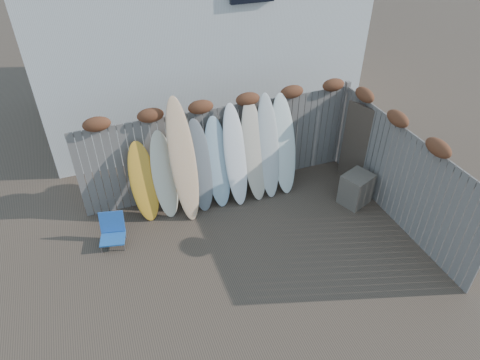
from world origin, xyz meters
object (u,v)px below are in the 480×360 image
object	(u,v)px
beach_chair	(112,230)
lattice_panel	(367,150)
wooden_crate	(356,189)
surfboard_0	(144,182)

from	to	relation	value
beach_chair	lattice_panel	xyz separation A→B (m)	(5.55, -0.10, 0.67)
beach_chair	lattice_panel	bearing A→B (deg)	-1.07
wooden_crate	lattice_panel	size ratio (longest dim) A/B	0.37
wooden_crate	surfboard_0	bearing A→B (deg)	164.61
lattice_panel	surfboard_0	size ratio (longest dim) A/B	1.11
lattice_panel	wooden_crate	bearing A→B (deg)	-154.89
lattice_panel	surfboard_0	world-z (taller)	lattice_panel
lattice_panel	surfboard_0	bearing A→B (deg)	151.08
beach_chair	surfboard_0	distance (m)	1.12
beach_chair	lattice_panel	distance (m)	5.59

